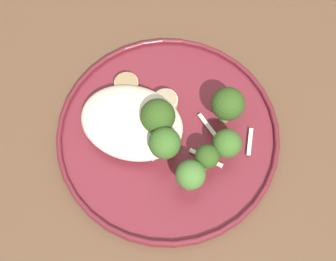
{
  "coord_description": "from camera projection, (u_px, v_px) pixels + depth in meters",
  "views": [
    {
      "loc": [
        0.05,
        -0.25,
        1.28
      ],
      "look_at": [
        -0.03,
        -0.05,
        0.76
      ],
      "focal_mm": 47.22,
      "sensor_mm": 36.0,
      "label": 1
    }
  ],
  "objects": [
    {
      "name": "seared_scallop_half_hidden",
      "position": [
        126.0,
        86.0,
        0.59
      ],
      "size": [
        0.03,
        0.03,
        0.01
      ],
      "color": "#DBB77A",
      "rests_on": "dinner_plate"
    },
    {
      "name": "onion_sliver_long_sliver",
      "position": [
        250.0,
        142.0,
        0.57
      ],
      "size": [
        0.01,
        0.04,
        0.0
      ],
      "primitive_type": "cube",
      "rotation": [
        0.0,
        0.0,
        4.88
      ],
      "color": "silver",
      "rests_on": "dinner_plate"
    },
    {
      "name": "onion_sliver_short_strip",
      "position": [
        211.0,
        130.0,
        0.57
      ],
      "size": [
        0.05,
        0.04,
        0.0
      ],
      "primitive_type": "cube",
      "rotation": [
        0.0,
        0.0,
        2.49
      ],
      "color": "silver",
      "rests_on": "dinner_plate"
    },
    {
      "name": "ground",
      "position": [
        182.0,
        222.0,
        1.28
      ],
      "size": [
        6.0,
        6.0,
        0.0
      ],
      "primitive_type": "plane",
      "color": "#2D2B28"
    },
    {
      "name": "seared_scallop_rear_pale",
      "position": [
        96.0,
        128.0,
        0.57
      ],
      "size": [
        0.03,
        0.03,
        0.02
      ],
      "color": "#E5C689",
      "rests_on": "dinner_plate"
    },
    {
      "name": "seared_scallop_tilted_round",
      "position": [
        115.0,
        115.0,
        0.57
      ],
      "size": [
        0.02,
        0.02,
        0.02
      ],
      "color": "#DBB77A",
      "rests_on": "dinner_plate"
    },
    {
      "name": "onion_sliver_curled_piece",
      "position": [
        206.0,
        158.0,
        0.56
      ],
      "size": [
        0.05,
        0.01,
        0.0
      ],
      "primitive_type": "cube",
      "rotation": [
        0.0,
        0.0,
        6.12
      ],
      "color": "silver",
      "rests_on": "dinner_plate"
    },
    {
      "name": "wooden_dining_table",
      "position": [
        195.0,
        136.0,
        0.67
      ],
      "size": [
        1.4,
        1.0,
        0.74
      ],
      "color": "brown",
      "rests_on": "ground"
    },
    {
      "name": "broccoli_floret_near_rim",
      "position": [
        190.0,
        176.0,
        0.52
      ],
      "size": [
        0.04,
        0.04,
        0.06
      ],
      "color": "#7A994C",
      "rests_on": "dinner_plate"
    },
    {
      "name": "noodle_bed",
      "position": [
        132.0,
        122.0,
        0.56
      ],
      "size": [
        0.13,
        0.1,
        0.04
      ],
      "color": "beige",
      "rests_on": "dinner_plate"
    },
    {
      "name": "broccoli_floret_center_pile",
      "position": [
        158.0,
        116.0,
        0.54
      ],
      "size": [
        0.04,
        0.04,
        0.06
      ],
      "color": "#89A356",
      "rests_on": "dinner_plate"
    },
    {
      "name": "broccoli_floret_front_edge",
      "position": [
        227.0,
        144.0,
        0.53
      ],
      "size": [
        0.04,
        0.04,
        0.05
      ],
      "color": "#89A356",
      "rests_on": "dinner_plate"
    },
    {
      "name": "broccoli_floret_small_sprig",
      "position": [
        165.0,
        144.0,
        0.53
      ],
      "size": [
        0.04,
        0.04,
        0.06
      ],
      "color": "#89A356",
      "rests_on": "dinner_plate"
    },
    {
      "name": "broccoli_floret_split_head",
      "position": [
        228.0,
        104.0,
        0.55
      ],
      "size": [
        0.04,
        0.04,
        0.06
      ],
      "color": "#7A994C",
      "rests_on": "dinner_plate"
    },
    {
      "name": "dinner_plate",
      "position": [
        168.0,
        134.0,
        0.58
      ],
      "size": [
        0.29,
        0.29,
        0.02
      ],
      "color": "maroon",
      "rests_on": "wooden_dining_table"
    },
    {
      "name": "seared_scallop_front_small",
      "position": [
        146.0,
        107.0,
        0.58
      ],
      "size": [
        0.03,
        0.03,
        0.01
      ],
      "color": "#E5C689",
      "rests_on": "dinner_plate"
    },
    {
      "name": "broccoli_floret_left_leaning",
      "position": [
        207.0,
        157.0,
        0.53
      ],
      "size": [
        0.03,
        0.03,
        0.05
      ],
      "color": "#89A356",
      "rests_on": "dinner_plate"
    },
    {
      "name": "seared_scallop_tiny_bay",
      "position": [
        165.0,
        102.0,
        0.58
      ],
      "size": [
        0.03,
        0.03,
        0.02
      ],
      "color": "beige",
      "rests_on": "dinner_plate"
    },
    {
      "name": "onion_sliver_pale_crescent",
      "position": [
        165.0,
        151.0,
        0.56
      ],
      "size": [
        0.03,
        0.04,
        0.0
      ],
      "primitive_type": "cube",
      "rotation": [
        0.0,
        0.0,
        0.92
      ],
      "color": "silver",
      "rests_on": "dinner_plate"
    }
  ]
}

